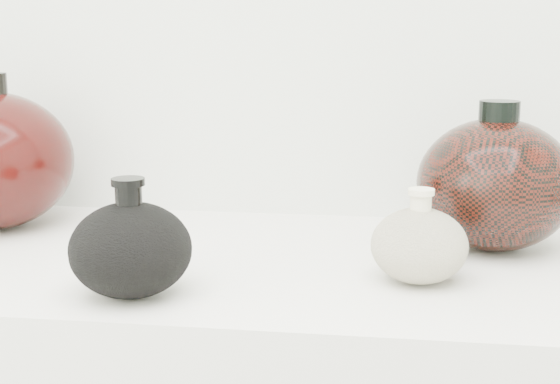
# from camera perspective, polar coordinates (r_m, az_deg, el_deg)

# --- Properties ---
(black_gourd_vase) EXTENTS (0.17, 0.17, 0.13)m
(black_gourd_vase) POSITION_cam_1_polar(r_m,az_deg,el_deg) (0.88, -10.87, -4.09)
(black_gourd_vase) COLOR black
(black_gourd_vase) RESTS_ON display_counter
(cream_gourd_vase) EXTENTS (0.13, 0.13, 0.11)m
(cream_gourd_vase) POSITION_cam_1_polar(r_m,az_deg,el_deg) (0.93, 10.15, -3.81)
(cream_gourd_vase) COLOR beige
(cream_gourd_vase) RESTS_ON display_counter
(right_round_pot) EXTENTS (0.26, 0.26, 0.20)m
(right_round_pot) POSITION_cam_1_polar(r_m,az_deg,el_deg) (1.09, 15.46, 0.59)
(right_round_pot) COLOR black
(right_round_pot) RESTS_ON display_counter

